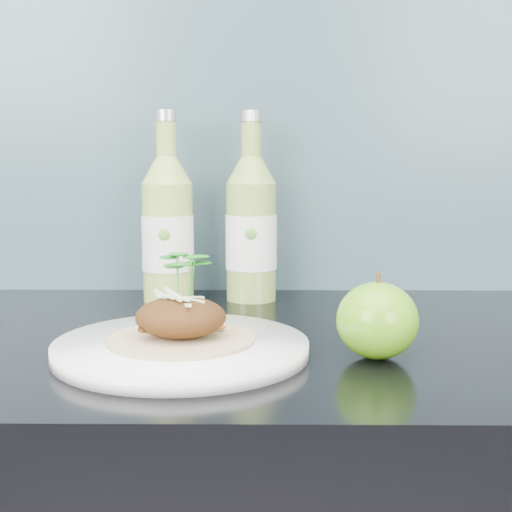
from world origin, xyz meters
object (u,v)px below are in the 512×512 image
object	(u,v)px
green_apple	(377,320)
cider_bottle_right	(251,229)
cider_bottle_left	(168,230)
dinner_plate	(181,348)

from	to	relation	value
green_apple	cider_bottle_right	world-z (taller)	cider_bottle_right
cider_bottle_left	cider_bottle_right	bearing A→B (deg)	30.07
cider_bottle_left	cider_bottle_right	size ratio (longest dim) A/B	1.00
cider_bottle_left	green_apple	bearing A→B (deg)	-24.72
dinner_plate	cider_bottle_left	xyz separation A→B (m)	(-0.05, 0.29, 0.10)
dinner_plate	cider_bottle_right	size ratio (longest dim) A/B	1.31
cider_bottle_left	cider_bottle_right	world-z (taller)	same
cider_bottle_right	cider_bottle_left	bearing A→B (deg)	174.54
dinner_plate	cider_bottle_left	size ratio (longest dim) A/B	1.31
green_apple	cider_bottle_left	distance (m)	0.40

